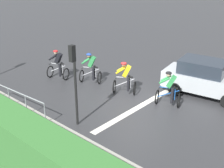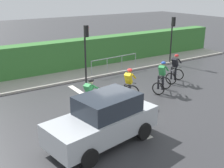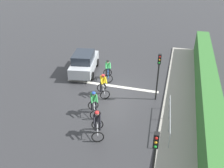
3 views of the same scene
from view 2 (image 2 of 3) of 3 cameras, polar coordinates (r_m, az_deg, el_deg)
The scene contains 13 objects.
ground_plane at distance 13.53m, azimuth 0.23°, elevation -4.02°, with size 80.00×80.00×0.00m, color #333335.
sidewalk_kerb at distance 18.80m, azimuth -3.59°, elevation 2.83°, with size 2.80×23.34×0.12m, color #9E998E.
stone_wall_low at distance 19.51m, azimuth -4.91°, elevation 3.98°, with size 0.44×23.34×0.50m, color gray.
hedge_wall at distance 19.59m, azimuth -5.39°, elevation 6.29°, with size 1.10×23.34×2.00m, color #387533.
road_marking_stop_line at distance 13.22m, azimuth -2.06°, elevation -4.59°, with size 7.00×0.30×0.01m, color silver.
cyclist_lead at distance 16.73m, azimuth 12.68°, elevation 2.96°, with size 1.00×1.25×1.66m.
cyclist_second at distance 14.99m, azimuth 10.13°, elevation 1.26°, with size 1.10×1.27×1.66m.
cyclist_mid at distance 13.50m, azimuth 3.43°, elevation -0.48°, with size 1.14×1.28×1.66m.
cyclist_fourth at distance 12.07m, azimuth -4.48°, elevation -2.93°, with size 1.01×1.25×1.66m.
car_silver at distance 9.99m, azimuth -1.71°, elevation -7.27°, with size 2.39×4.33×1.76m.
traffic_light_near_crossing at distance 15.88m, azimuth -5.32°, elevation 7.79°, with size 0.20×0.31×3.34m.
traffic_light_far_junction at distance 20.70m, azimuth 12.16°, elevation 10.08°, with size 0.20×0.31×3.34m.
pedestrian_railing_kerbside at distance 18.38m, azimuth 0.54°, elevation 4.86°, with size 0.30×3.66×1.03m.
Camera 2 is at (10.41, -6.82, 5.30)m, focal length 44.97 mm.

